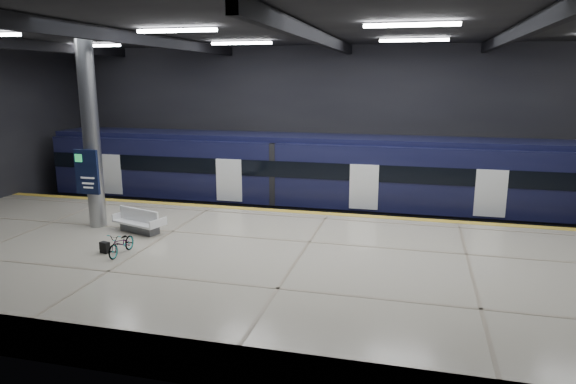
% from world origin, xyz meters
% --- Properties ---
extents(ground, '(30.00, 30.00, 0.00)m').
position_xyz_m(ground, '(0.00, 0.00, 0.00)').
color(ground, black).
rests_on(ground, ground).
extents(room_shell, '(30.10, 16.10, 8.05)m').
position_xyz_m(room_shell, '(-0.00, 0.00, 5.72)').
color(room_shell, black).
rests_on(room_shell, ground).
extents(platform, '(30.00, 11.00, 1.10)m').
position_xyz_m(platform, '(0.00, -2.50, 0.55)').
color(platform, '#BDB3A0').
rests_on(platform, ground).
extents(safety_strip, '(30.00, 0.40, 0.01)m').
position_xyz_m(safety_strip, '(0.00, 2.75, 1.11)').
color(safety_strip, gold).
rests_on(safety_strip, platform).
extents(rails, '(30.00, 1.52, 0.16)m').
position_xyz_m(rails, '(0.00, 5.50, 0.08)').
color(rails, gray).
rests_on(rails, ground).
extents(train, '(29.40, 2.84, 3.79)m').
position_xyz_m(train, '(0.06, 5.50, 2.06)').
color(train, black).
rests_on(train, ground).
extents(bench, '(2.09, 1.35, 0.86)m').
position_xyz_m(bench, '(-6.08, -1.37, 1.40)').
color(bench, '#595B60').
rests_on(bench, platform).
extents(bicycle, '(0.49, 1.37, 0.72)m').
position_xyz_m(bicycle, '(-5.39, -3.63, 1.46)').
color(bicycle, '#99999E').
rests_on(bicycle, platform).
extents(pannier_bag, '(0.34, 0.26, 0.35)m').
position_xyz_m(pannier_bag, '(-5.99, -3.63, 1.28)').
color(pannier_bag, black).
rests_on(pannier_bag, platform).
extents(info_column, '(0.90, 0.78, 6.90)m').
position_xyz_m(info_column, '(-8.00, -1.03, 4.46)').
color(info_column, '#9EA0A5').
rests_on(info_column, platform).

